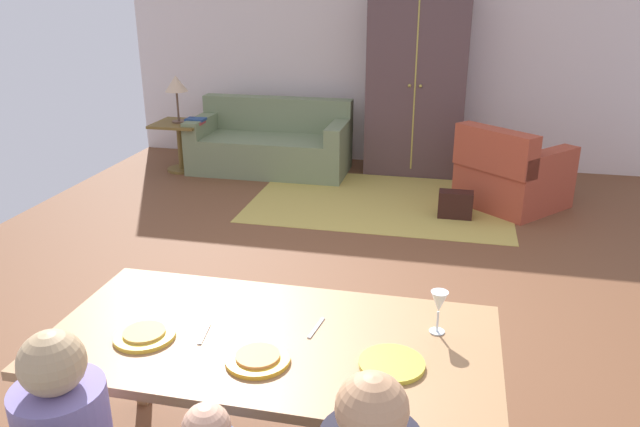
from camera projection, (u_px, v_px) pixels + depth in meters
name	position (u px, v px, depth m)	size (l,w,h in m)	color
ground_plane	(342.00, 273.00, 4.80)	(6.60, 6.48, 0.02)	brown
back_wall	(395.00, 51.00, 7.33)	(6.60, 0.10, 2.70)	silver
dining_table	(272.00, 351.00, 2.54)	(1.82, 0.91, 0.76)	#A6764A
plate_near_man	(145.00, 335.00, 2.51)	(0.25, 0.25, 0.02)	yellow
pizza_near_man	(144.00, 332.00, 2.50)	(0.17, 0.17, 0.01)	gold
plate_near_child	(258.00, 359.00, 2.35)	(0.25, 0.25, 0.02)	yellow
pizza_near_child	(258.00, 356.00, 2.34)	(0.17, 0.17, 0.01)	#E4944F
plate_near_woman	(392.00, 364.00, 2.32)	(0.25, 0.25, 0.02)	yellow
wine_glass	(439.00, 304.00, 2.50)	(0.07, 0.07, 0.19)	silver
fork	(204.00, 334.00, 2.53)	(0.02, 0.15, 0.01)	silver
knife	(316.00, 328.00, 2.57)	(0.01, 0.17, 0.01)	silver
area_rug	(381.00, 201.00, 6.34)	(2.60, 1.80, 0.01)	#B49B46
couch	(271.00, 145.00, 7.31)	(1.83, 0.86, 0.82)	#717E5A
armchair	(511.00, 175.00, 6.12)	(1.20, 1.21, 0.82)	#A4412C
armoire	(417.00, 82.00, 7.02)	(1.10, 0.59, 2.10)	#513A3B
side_table	(180.00, 139.00, 7.26)	(0.56, 0.56, 0.58)	brown
table_lamp	(176.00, 85.00, 7.04)	(0.26, 0.26, 0.54)	brown
book_lower	(194.00, 123.00, 7.12)	(0.22, 0.16, 0.03)	#A03639
book_upper	(196.00, 119.00, 7.15)	(0.22, 0.16, 0.03)	navy
handbag	(455.00, 205.00, 5.87)	(0.32, 0.16, 0.26)	black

